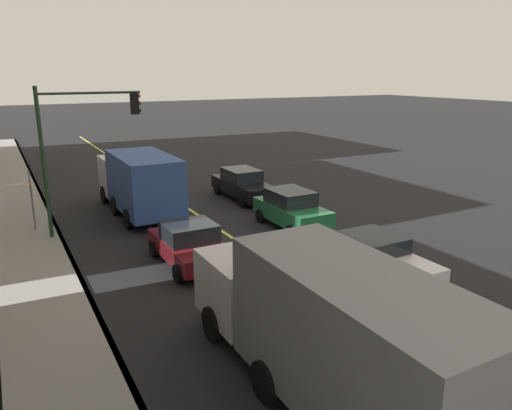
# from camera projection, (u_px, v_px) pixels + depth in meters

# --- Properties ---
(ground) EXTENTS (200.00, 200.00, 0.00)m
(ground) POSITION_uv_depth(u_px,v_px,m) (264.00, 259.00, 17.83)
(ground) COLOR black
(sidewalk_slab) EXTENTS (80.00, 2.53, 0.15)m
(sidewalk_slab) POSITION_uv_depth(u_px,v_px,m) (45.00, 301.00, 14.39)
(sidewalk_slab) COLOR gray
(sidewalk_slab) RESTS_ON ground
(curb_edge) EXTENTS (80.00, 0.16, 0.15)m
(curb_edge) POSITION_uv_depth(u_px,v_px,m) (87.00, 292.00, 14.94)
(curb_edge) COLOR slate
(curb_edge) RESTS_ON ground
(lane_stripe_center) EXTENTS (80.00, 0.16, 0.01)m
(lane_stripe_center) POSITION_uv_depth(u_px,v_px,m) (264.00, 259.00, 17.83)
(lane_stripe_center) COLOR #D8CC4C
(lane_stripe_center) RESTS_ON ground
(car_black) EXTENTS (4.70, 1.90, 1.61)m
(car_black) POSITION_uv_depth(u_px,v_px,m) (243.00, 184.00, 26.15)
(car_black) COLOR black
(car_black) RESTS_ON ground
(car_maroon) EXTENTS (3.98, 2.08, 1.49)m
(car_maroon) POSITION_uv_depth(u_px,v_px,m) (190.00, 244.00, 17.22)
(car_maroon) COLOR #591116
(car_maroon) RESTS_ON ground
(car_green) EXTENTS (3.99, 1.93, 1.66)m
(car_green) POSITION_uv_depth(u_px,v_px,m) (292.00, 209.00, 21.29)
(car_green) COLOR #1E6038
(car_green) RESTS_ON ground
(car_white) EXTENTS (4.35, 1.98, 1.41)m
(car_white) POSITION_uv_depth(u_px,v_px,m) (376.00, 256.00, 16.11)
(car_white) COLOR silver
(car_white) RESTS_ON ground
(truck_gray) EXTENTS (8.15, 2.45, 3.15)m
(truck_gray) POSITION_uv_depth(u_px,v_px,m) (328.00, 329.00, 9.71)
(truck_gray) COLOR silver
(truck_gray) RESTS_ON ground
(truck_blue) EXTENTS (7.18, 2.54, 2.98)m
(truck_blue) POSITION_uv_depth(u_px,v_px,m) (139.00, 181.00, 23.18)
(truck_blue) COLOR silver
(truck_blue) RESTS_ON ground
(traffic_light_mast) EXTENTS (0.28, 4.07, 6.13)m
(traffic_light_mast) POSITION_uv_depth(u_px,v_px,m) (81.00, 135.00, 19.40)
(traffic_light_mast) COLOR #1E3823
(traffic_light_mast) RESTS_ON ground
(street_sign_post) EXTENTS (0.60, 0.08, 2.68)m
(street_sign_post) POSITION_uv_depth(u_px,v_px,m) (31.00, 196.00, 20.38)
(street_sign_post) COLOR slate
(street_sign_post) RESTS_ON ground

